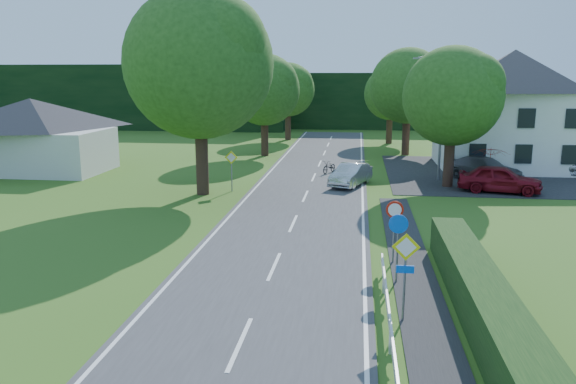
# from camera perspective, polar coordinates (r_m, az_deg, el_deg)

# --- Properties ---
(road) EXTENTS (7.00, 80.00, 0.04)m
(road) POSITION_cam_1_polar(r_m,az_deg,el_deg) (28.17, 1.00, -2.19)
(road) COLOR #3A3A3D
(road) RESTS_ON ground
(parking_pad) EXTENTS (14.00, 16.00, 0.04)m
(parking_pad) POSITION_cam_1_polar(r_m,az_deg,el_deg) (41.75, 19.62, 1.76)
(parking_pad) COLOR black
(parking_pad) RESTS_ON ground
(line_edge_left) EXTENTS (0.12, 80.00, 0.01)m
(line_edge_left) POSITION_cam_1_polar(r_m,az_deg,el_deg) (28.68, -5.47, -1.94)
(line_edge_left) COLOR white
(line_edge_left) RESTS_ON road
(line_edge_right) EXTENTS (0.12, 80.00, 0.01)m
(line_edge_right) POSITION_cam_1_polar(r_m,az_deg,el_deg) (28.02, 7.63, -2.32)
(line_edge_right) COLOR white
(line_edge_right) RESTS_ON road
(line_centre) EXTENTS (0.12, 80.00, 0.01)m
(line_centre) POSITION_cam_1_polar(r_m,az_deg,el_deg) (28.16, 1.00, -2.14)
(line_centre) COLOR white
(line_centre) RESTS_ON road
(tree_main) EXTENTS (9.40, 9.40, 11.64)m
(tree_main) POSITION_cam_1_polar(r_m,az_deg,el_deg) (32.43, -8.94, 9.89)
(tree_main) COLOR #254C16
(tree_main) RESTS_ON ground
(tree_left_far) EXTENTS (7.00, 7.00, 8.58)m
(tree_left_far) POSITION_cam_1_polar(r_m,az_deg,el_deg) (47.89, -2.41, 8.80)
(tree_left_far) COLOR #254C16
(tree_left_far) RESTS_ON ground
(tree_right_far) EXTENTS (7.40, 7.40, 9.09)m
(tree_right_far) POSITION_cam_1_polar(r_m,az_deg,el_deg) (49.39, 12.03, 8.95)
(tree_right_far) COLOR #254C16
(tree_right_far) RESTS_ON ground
(tree_left_back) EXTENTS (6.60, 6.60, 8.07)m
(tree_left_back) POSITION_cam_1_polar(r_m,az_deg,el_deg) (59.69, -0.00, 9.19)
(tree_left_back) COLOR #254C16
(tree_left_back) RESTS_ON ground
(tree_right_back) EXTENTS (6.20, 6.20, 7.56)m
(tree_right_back) POSITION_cam_1_polar(r_m,az_deg,el_deg) (57.33, 10.33, 8.63)
(tree_right_back) COLOR #254C16
(tree_right_back) RESTS_ON ground
(tree_right_mid) EXTENTS (7.00, 7.00, 8.58)m
(tree_right_mid) POSITION_cam_1_polar(r_m,az_deg,el_deg) (35.70, 16.26, 7.28)
(tree_right_mid) COLOR #254C16
(tree_right_mid) RESTS_ON ground
(treeline_left) EXTENTS (44.00, 6.00, 8.00)m
(treeline_left) POSITION_cam_1_polar(r_m,az_deg,el_deg) (75.81, -17.16, 9.22)
(treeline_left) COLOR black
(treeline_left) RESTS_ON ground
(treeline_right) EXTENTS (30.00, 5.00, 7.00)m
(treeline_right) POSITION_cam_1_polar(r_m,az_deg,el_deg) (73.42, 11.24, 9.06)
(treeline_right) COLOR black
(treeline_right) RESTS_ON ground
(bungalow_left) EXTENTS (11.00, 6.50, 5.20)m
(bungalow_left) POSITION_cam_1_polar(r_m,az_deg,el_deg) (43.85, -24.51, 5.39)
(bungalow_left) COLOR beige
(bungalow_left) RESTS_ON ground
(house_white) EXTENTS (10.60, 8.40, 8.60)m
(house_white) POSITION_cam_1_polar(r_m,az_deg,el_deg) (44.64, 21.73, 7.90)
(house_white) COLOR white
(house_white) RESTS_ON ground
(streetlight) EXTENTS (2.03, 0.18, 8.00)m
(streetlight) POSITION_cam_1_polar(r_m,az_deg,el_deg) (37.60, 15.14, 7.82)
(streetlight) COLOR slate
(streetlight) RESTS_ON ground
(sign_priority_right) EXTENTS (0.78, 0.09, 2.59)m
(sign_priority_right) POSITION_cam_1_polar(r_m,az_deg,el_deg) (16.04, 11.84, -6.85)
(sign_priority_right) COLOR slate
(sign_priority_right) RESTS_ON ground
(sign_roundabout) EXTENTS (0.64, 0.08, 2.37)m
(sign_roundabout) POSITION_cam_1_polar(r_m,az_deg,el_deg) (18.93, 11.11, -4.30)
(sign_roundabout) COLOR slate
(sign_roundabout) RESTS_ON ground
(sign_speed_limit) EXTENTS (0.64, 0.11, 2.37)m
(sign_speed_limit) POSITION_cam_1_polar(r_m,az_deg,el_deg) (20.83, 10.77, -2.52)
(sign_speed_limit) COLOR slate
(sign_speed_limit) RESTS_ON ground
(sign_priority_left) EXTENTS (0.78, 0.09, 2.44)m
(sign_priority_left) POSITION_cam_1_polar(r_m,az_deg,el_deg) (33.39, -5.78, 2.96)
(sign_priority_left) COLOR slate
(sign_priority_left) RESTS_ON ground
(moving_car) EXTENTS (2.79, 4.40, 1.37)m
(moving_car) POSITION_cam_1_polar(r_m,az_deg,el_deg) (35.20, 6.39, 1.76)
(moving_car) COLOR silver
(moving_car) RESTS_ON road
(motorcycle) EXTENTS (1.25, 1.82, 0.91)m
(motorcycle) POSITION_cam_1_polar(r_m,az_deg,el_deg) (39.54, 4.22, 2.59)
(motorcycle) COLOR black
(motorcycle) RESTS_ON road
(parked_car_red) EXTENTS (5.01, 2.89, 1.60)m
(parked_car_red) POSITION_cam_1_polar(r_m,az_deg,el_deg) (35.20, 20.71, 1.26)
(parked_car_red) COLOR maroon
(parked_car_red) RESTS_ON parking_pad
(parked_car_silver_a) EXTENTS (4.72, 2.77, 1.47)m
(parked_car_silver_a) POSITION_cam_1_polar(r_m,az_deg,el_deg) (43.26, 18.90, 3.16)
(parked_car_silver_a) COLOR #B1B0B5
(parked_car_silver_a) RESTS_ON parking_pad
(parked_car_grey) EXTENTS (5.26, 4.95, 1.49)m
(parked_car_grey) POSITION_cam_1_polar(r_m,az_deg,el_deg) (39.08, 19.33, 2.27)
(parked_car_grey) COLOR #57565C
(parked_car_grey) RESTS_ON parking_pad
(parked_car_silver_b) EXTENTS (5.25, 3.14, 1.37)m
(parked_car_silver_b) POSITION_cam_1_polar(r_m,az_deg,el_deg) (43.07, 25.97, 2.49)
(parked_car_silver_b) COLOR silver
(parked_car_silver_b) RESTS_ON parking_pad
(parasol) EXTENTS (2.56, 2.60, 2.14)m
(parasol) POSITION_cam_1_polar(r_m,az_deg,el_deg) (39.14, 19.86, 2.72)
(parasol) COLOR #A8200D
(parasol) RESTS_ON parking_pad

